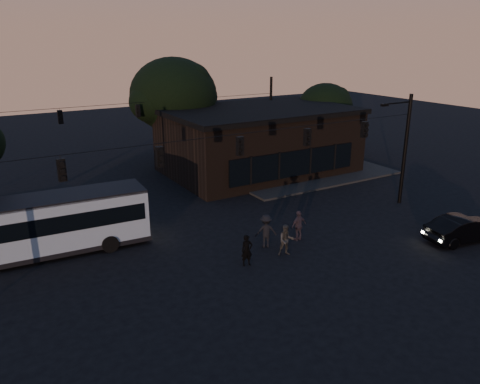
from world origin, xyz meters
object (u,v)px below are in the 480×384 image
pedestrian_c (299,225)px  pedestrian_a (247,250)px  pedestrian_d (266,231)px  car (464,229)px  bus (38,224)px  building (258,140)px  pedestrian_b (286,240)px

pedestrian_c → pedestrian_a: bearing=9.9°
pedestrian_d → pedestrian_a: bearing=54.4°
pedestrian_a → pedestrian_c: size_ratio=0.92×
car → pedestrian_a: 12.62m
bus → car: bearing=-22.9°
pedestrian_d → building: bearing=-100.3°
pedestrian_a → pedestrian_b: 2.40m
building → pedestrian_c: building is taller
building → pedestrian_c: size_ratio=8.65×
building → pedestrian_c: (-5.97, -13.38, -1.82)m
pedestrian_a → pedestrian_d: bearing=42.2°
building → bus: size_ratio=1.36×
bus → pedestrian_d: bus is taller
pedestrian_c → pedestrian_d: pedestrian_d is taller
pedestrian_b → pedestrian_a: bearing=-158.9°
building → pedestrian_b: 16.59m
bus → pedestrian_c: 13.99m
bus → pedestrian_a: bus is taller
pedestrian_c → pedestrian_d: (-2.09, 0.21, 0.05)m
building → pedestrian_d: bearing=-121.5°
building → car: building is taller
building → bus: 20.47m
pedestrian_a → pedestrian_b: (2.40, -0.05, 0.03)m
pedestrian_b → pedestrian_d: size_ratio=0.91×
building → pedestrian_d: (-8.06, -13.17, -1.77)m
pedestrian_c → building: bearing=-119.5°
building → car: (1.93, -18.27, -1.96)m
pedestrian_a → bus: bearing=152.0°
pedestrian_b → bus: bearing=171.6°
pedestrian_b → pedestrian_c: size_ratio=0.96×
building → pedestrian_b: size_ratio=9.03×
building → car: size_ratio=3.39×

